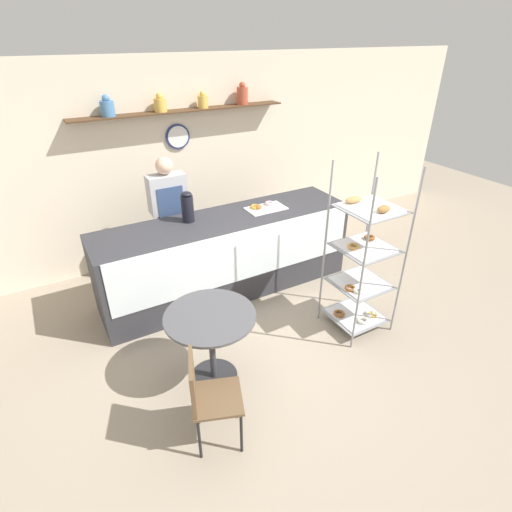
{
  "coord_description": "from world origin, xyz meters",
  "views": [
    {
      "loc": [
        -1.81,
        -2.8,
        2.93
      ],
      "look_at": [
        0.0,
        0.4,
        0.85
      ],
      "focal_mm": 28.0,
      "sensor_mm": 36.0,
      "label": 1
    }
  ],
  "objects_px": {
    "coffee_carafe": "(187,207)",
    "donut_tray_counter": "(263,207)",
    "person_worker": "(170,217)",
    "cafe_chair": "(206,393)",
    "cafe_table": "(211,331)",
    "pastry_rack": "(362,264)"
  },
  "relations": [
    {
      "from": "person_worker",
      "to": "cafe_chair",
      "type": "height_order",
      "value": "person_worker"
    },
    {
      "from": "cafe_chair",
      "to": "coffee_carafe",
      "type": "bearing_deg",
      "value": 1.39
    },
    {
      "from": "cafe_table",
      "to": "cafe_chair",
      "type": "bearing_deg",
      "value": -117.46
    },
    {
      "from": "cafe_table",
      "to": "coffee_carafe",
      "type": "height_order",
      "value": "coffee_carafe"
    },
    {
      "from": "cafe_chair",
      "to": "cafe_table",
      "type": "bearing_deg",
      "value": -7.3
    },
    {
      "from": "cafe_chair",
      "to": "donut_tray_counter",
      "type": "bearing_deg",
      "value": -20.06
    },
    {
      "from": "cafe_table",
      "to": "cafe_chair",
      "type": "xyz_separation_m",
      "value": [
        -0.31,
        -0.59,
        -0.05
      ]
    },
    {
      "from": "cafe_chair",
      "to": "donut_tray_counter",
      "type": "distance_m",
      "value": 2.58
    },
    {
      "from": "pastry_rack",
      "to": "donut_tray_counter",
      "type": "distance_m",
      "value": 1.47
    },
    {
      "from": "person_worker",
      "to": "pastry_rack",
      "type": "bearing_deg",
      "value": -53.2
    },
    {
      "from": "cafe_table",
      "to": "coffee_carafe",
      "type": "bearing_deg",
      "value": 75.1
    },
    {
      "from": "person_worker",
      "to": "cafe_chair",
      "type": "relative_size",
      "value": 1.92
    },
    {
      "from": "coffee_carafe",
      "to": "donut_tray_counter",
      "type": "distance_m",
      "value": 0.97
    },
    {
      "from": "coffee_carafe",
      "to": "donut_tray_counter",
      "type": "bearing_deg",
      "value": -5.89
    },
    {
      "from": "pastry_rack",
      "to": "donut_tray_counter",
      "type": "height_order",
      "value": "pastry_rack"
    },
    {
      "from": "pastry_rack",
      "to": "coffee_carafe",
      "type": "relative_size",
      "value": 5.19
    },
    {
      "from": "pastry_rack",
      "to": "cafe_chair",
      "type": "bearing_deg",
      "value": -165.11
    },
    {
      "from": "pastry_rack",
      "to": "cafe_table",
      "type": "xyz_separation_m",
      "value": [
        -1.72,
        0.05,
        -0.23
      ]
    },
    {
      "from": "person_worker",
      "to": "donut_tray_counter",
      "type": "distance_m",
      "value": 1.17
    },
    {
      "from": "cafe_chair",
      "to": "coffee_carafe",
      "type": "distance_m",
      "value": 2.24
    },
    {
      "from": "cafe_chair",
      "to": "coffee_carafe",
      "type": "height_order",
      "value": "coffee_carafe"
    },
    {
      "from": "person_worker",
      "to": "cafe_table",
      "type": "xyz_separation_m",
      "value": [
        -0.29,
        -1.87,
        -0.33
      ]
    }
  ]
}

